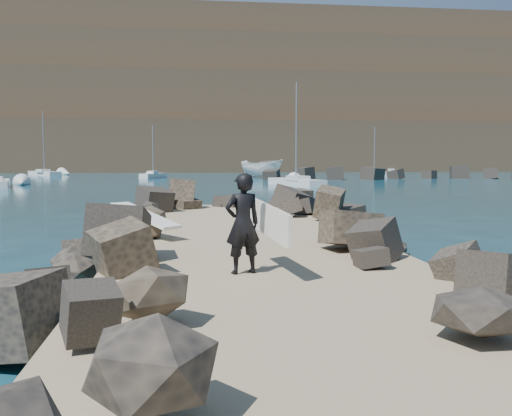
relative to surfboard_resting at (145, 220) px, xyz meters
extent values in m
plane|color=#0F384C|center=(2.50, -1.23, -1.04)|extent=(800.00, 800.00, 0.00)
cube|color=#8C7759|center=(2.50, -3.23, -0.74)|extent=(6.00, 26.00, 0.60)
cube|color=#262421|center=(-0.40, -2.73, -0.54)|extent=(2.60, 22.00, 1.00)
cube|color=black|center=(5.40, -2.73, -0.54)|extent=(2.60, 22.00, 1.00)
cube|color=black|center=(37.50, 53.77, -0.44)|extent=(52.00, 4.00, 1.20)
cube|color=#2D4919|center=(12.50, 158.77, 14.96)|extent=(360.00, 140.00, 32.00)
cube|color=white|center=(0.00, 0.00, 0.00)|extent=(1.85, 2.02, 0.07)
imported|color=white|center=(11.00, 60.63, 0.19)|extent=(6.44, 5.87, 2.45)
imported|color=black|center=(1.97, -4.69, 0.42)|extent=(0.71, 0.56, 1.71)
cube|color=white|center=(2.42, -4.69, 0.46)|extent=(0.42, 2.10, 0.67)
cube|color=silver|center=(39.19, 91.10, -0.79)|extent=(1.16, 5.23, 0.80)
cylinder|color=gray|center=(39.19, 91.10, 2.44)|extent=(0.12, 0.12, 5.75)
cube|color=silver|center=(39.19, 90.48, -0.29)|extent=(0.84, 1.46, 0.44)
cube|color=silver|center=(28.83, 67.83, -0.79)|extent=(2.08, 6.16, 0.80)
cylinder|color=gray|center=(28.83, 67.83, 2.88)|extent=(0.12, 0.12, 6.64)
cube|color=silver|center=(28.83, 67.11, -0.29)|extent=(1.17, 1.80, 0.44)
cube|color=silver|center=(-19.77, 73.37, -0.79)|extent=(6.16, 7.65, 0.80)
cylinder|color=gray|center=(-19.77, 73.37, 4.03)|extent=(0.12, 0.12, 8.93)
cube|color=silver|center=(-19.77, 72.58, -0.29)|extent=(2.38, 2.61, 0.44)
cube|color=silver|center=(11.24, 38.17, -0.79)|extent=(4.21, 8.32, 0.80)
cylinder|color=gray|center=(11.24, 38.17, 4.05)|extent=(0.12, 0.12, 8.98)
cube|color=silver|center=(11.24, 37.24, -0.29)|extent=(1.94, 2.58, 0.44)
cube|color=silver|center=(-3.14, 60.18, -0.79)|extent=(3.30, 5.64, 0.80)
cylinder|color=gray|center=(-3.14, 60.18, 2.64)|extent=(0.12, 0.12, 6.15)
cube|color=silver|center=(-3.14, 59.56, -0.29)|extent=(1.43, 1.79, 0.44)
cube|color=white|center=(-37.50, 150.77, 32.96)|extent=(10.00, 8.00, 4.00)
cube|color=white|center=(2.50, 163.77, 32.71)|extent=(8.00, 6.00, 3.50)
cube|color=white|center=(37.50, 146.77, 32.96)|extent=(12.00, 7.00, 4.00)
cube|color=white|center=(72.50, 158.77, 32.46)|extent=(6.00, 6.00, 3.00)
camera|label=1|loc=(1.02, -14.21, 1.52)|focal=40.00mm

